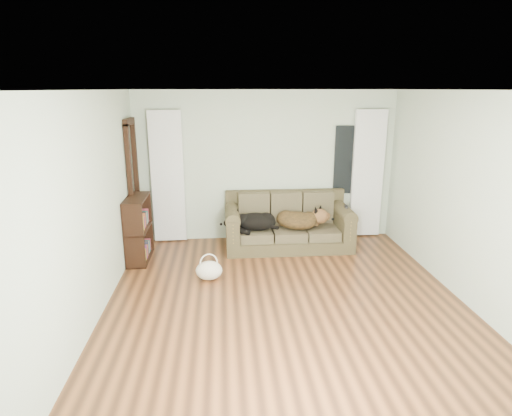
{
  "coord_description": "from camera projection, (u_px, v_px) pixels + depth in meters",
  "views": [
    {
      "loc": [
        -0.77,
        -4.84,
        2.62
      ],
      "look_at": [
        -0.25,
        1.6,
        0.8
      ],
      "focal_mm": 30.0,
      "sensor_mm": 36.0,
      "label": 1
    }
  ],
  "objects": [
    {
      "name": "curtain_right",
      "position": [
        367.0,
        174.0,
        7.57
      ],
      "size": [
        0.55,
        0.08,
        2.25
      ],
      "primitive_type": "cube",
      "color": "white",
      "rests_on": "ground"
    },
    {
      "name": "dog_black_lab",
      "position": [
        253.0,
        222.0,
        7.07
      ],
      "size": [
        0.75,
        0.59,
        0.29
      ],
      "primitive_type": "ellipsoid",
      "rotation": [
        0.0,
        0.0,
        -0.19
      ],
      "color": "black",
      "rests_on": "sofa"
    },
    {
      "name": "wall_back",
      "position": [
        266.0,
        167.0,
        7.46
      ],
      "size": [
        4.5,
        0.04,
        2.6
      ],
      "primitive_type": "cube",
      "color": "#ACC0A3",
      "rests_on": "ground"
    },
    {
      "name": "sofa",
      "position": [
        288.0,
        221.0,
        7.21
      ],
      "size": [
        2.09,
        0.9,
        0.86
      ],
      "primitive_type": "cube",
      "color": "#39361E",
      "rests_on": "floor"
    },
    {
      "name": "wall_right",
      "position": [
        469.0,
        200.0,
        5.24
      ],
      "size": [
        0.04,
        5.0,
        2.6
      ],
      "primitive_type": "cube",
      "color": "#ACC0A3",
      "rests_on": "ground"
    },
    {
      "name": "curtain_left",
      "position": [
        168.0,
        177.0,
        7.3
      ],
      "size": [
        0.55,
        0.08,
        2.25
      ],
      "primitive_type": "cube",
      "color": "white",
      "rests_on": "ground"
    },
    {
      "name": "bookshelf",
      "position": [
        138.0,
        229.0,
        6.66
      ],
      "size": [
        0.31,
        0.81,
        1.01
      ],
      "primitive_type": "cube",
      "rotation": [
        0.0,
        0.0,
        -0.01
      ],
      "color": "black",
      "rests_on": "floor"
    },
    {
      "name": "window_pane",
      "position": [
        348.0,
        160.0,
        7.52
      ],
      "size": [
        0.5,
        0.03,
        1.2
      ],
      "primitive_type": "cube",
      "color": "black",
      "rests_on": "wall_back"
    },
    {
      "name": "tote_bag",
      "position": [
        209.0,
        269.0,
        6.03
      ],
      "size": [
        0.4,
        0.33,
        0.27
      ],
      "primitive_type": "ellipsoid",
      "rotation": [
        0.0,
        0.0,
        -0.1
      ],
      "color": "beige",
      "rests_on": "floor"
    },
    {
      "name": "floor",
      "position": [
        286.0,
        302.0,
        5.42
      ],
      "size": [
        5.0,
        5.0,
        0.0
      ],
      "primitive_type": "plane",
      "color": "#3B2213",
      "rests_on": "ground"
    },
    {
      "name": "wall_left",
      "position": [
        93.0,
        208.0,
        4.89
      ],
      "size": [
        0.04,
        5.0,
        2.6
      ],
      "primitive_type": "cube",
      "color": "#ACC0A3",
      "rests_on": "ground"
    },
    {
      "name": "door_casing",
      "position": [
        134.0,
        189.0,
        6.93
      ],
      "size": [
        0.07,
        0.6,
        2.1
      ],
      "primitive_type": "cube",
      "color": "black",
      "rests_on": "ground"
    },
    {
      "name": "dog_shepherd",
      "position": [
        299.0,
        220.0,
        7.14
      ],
      "size": [
        0.87,
        0.77,
        0.32
      ],
      "primitive_type": "ellipsoid",
      "rotation": [
        0.0,
        0.0,
        2.69
      ],
      "color": "black",
      "rests_on": "sofa"
    },
    {
      "name": "ceiling",
      "position": [
        290.0,
        90.0,
        4.71
      ],
      "size": [
        5.0,
        5.0,
        0.0
      ],
      "primitive_type": "plane",
      "color": "white",
      "rests_on": "ground"
    },
    {
      "name": "tv_remote",
      "position": [
        346.0,
        207.0,
        7.07
      ],
      "size": [
        0.09,
        0.19,
        0.02
      ],
      "primitive_type": "cube",
      "rotation": [
        0.0,
        0.0,
        -0.2
      ],
      "color": "black",
      "rests_on": "sofa"
    }
  ]
}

